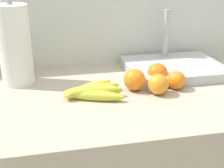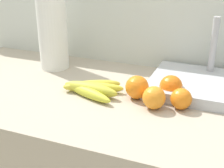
{
  "view_description": "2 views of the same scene",
  "coord_description": "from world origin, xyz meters",
  "px_view_note": "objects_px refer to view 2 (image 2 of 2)",
  "views": [
    {
      "loc": [
        -0.32,
        -0.92,
        1.32
      ],
      "look_at": [
        -0.13,
        -0.02,
        0.94
      ],
      "focal_mm": 48.38,
      "sensor_mm": 36.0,
      "label": 1
    },
    {
      "loc": [
        0.22,
        -0.87,
        1.34
      ],
      "look_at": [
        -0.11,
        -0.06,
        0.97
      ],
      "focal_mm": 50.06,
      "sensor_mm": 36.0,
      "label": 2
    }
  ],
  "objects_px": {
    "orange_center": "(137,87)",
    "orange_far_right": "(171,87)",
    "sink_basin": "(206,85)",
    "banana_bunch": "(91,88)",
    "orange_right": "(181,99)",
    "orange_back_right": "(154,98)",
    "paper_towel_roll": "(53,33)"
  },
  "relations": [
    {
      "from": "orange_far_right",
      "to": "orange_right",
      "type": "distance_m",
      "value": 0.08
    },
    {
      "from": "banana_bunch",
      "to": "orange_center",
      "type": "height_order",
      "value": "orange_center"
    },
    {
      "from": "orange_center",
      "to": "orange_right",
      "type": "xyz_separation_m",
      "value": [
        0.15,
        -0.02,
        -0.01
      ]
    },
    {
      "from": "orange_right",
      "to": "paper_towel_roll",
      "type": "bearing_deg",
      "value": 162.44
    },
    {
      "from": "orange_far_right",
      "to": "orange_right",
      "type": "xyz_separation_m",
      "value": [
        0.05,
        -0.07,
        -0.0
      ]
    },
    {
      "from": "banana_bunch",
      "to": "orange_back_right",
      "type": "relative_size",
      "value": 2.94
    },
    {
      "from": "orange_back_right",
      "to": "sink_basin",
      "type": "height_order",
      "value": "sink_basin"
    },
    {
      "from": "orange_center",
      "to": "sink_basin",
      "type": "bearing_deg",
      "value": 35.11
    },
    {
      "from": "banana_bunch",
      "to": "orange_right",
      "type": "height_order",
      "value": "orange_right"
    },
    {
      "from": "orange_far_right",
      "to": "orange_center",
      "type": "xyz_separation_m",
      "value": [
        -0.1,
        -0.05,
        0.0
      ]
    },
    {
      "from": "orange_back_right",
      "to": "paper_towel_roll",
      "type": "relative_size",
      "value": 0.22
    },
    {
      "from": "orange_center",
      "to": "sink_basin",
      "type": "xyz_separation_m",
      "value": [
        0.2,
        0.14,
        -0.02
      ]
    },
    {
      "from": "banana_bunch",
      "to": "orange_right",
      "type": "distance_m",
      "value": 0.3
    },
    {
      "from": "orange_right",
      "to": "paper_towel_roll",
      "type": "distance_m",
      "value": 0.58
    },
    {
      "from": "orange_right",
      "to": "banana_bunch",
      "type": "bearing_deg",
      "value": -178.98
    },
    {
      "from": "orange_center",
      "to": "paper_towel_roll",
      "type": "relative_size",
      "value": 0.24
    },
    {
      "from": "orange_right",
      "to": "paper_towel_roll",
      "type": "xyz_separation_m",
      "value": [
        -0.54,
        0.17,
        0.11
      ]
    },
    {
      "from": "paper_towel_roll",
      "to": "sink_basin",
      "type": "distance_m",
      "value": 0.61
    },
    {
      "from": "sink_basin",
      "to": "orange_right",
      "type": "bearing_deg",
      "value": -109.27
    },
    {
      "from": "orange_center",
      "to": "orange_far_right",
      "type": "bearing_deg",
      "value": 25.2
    },
    {
      "from": "orange_center",
      "to": "paper_towel_roll",
      "type": "bearing_deg",
      "value": 159.2
    },
    {
      "from": "orange_center",
      "to": "sink_basin",
      "type": "distance_m",
      "value": 0.25
    },
    {
      "from": "orange_far_right",
      "to": "orange_center",
      "type": "distance_m",
      "value": 0.11
    },
    {
      "from": "sink_basin",
      "to": "banana_bunch",
      "type": "bearing_deg",
      "value": -154.61
    },
    {
      "from": "orange_back_right",
      "to": "orange_right",
      "type": "relative_size",
      "value": 1.09
    },
    {
      "from": "paper_towel_roll",
      "to": "sink_basin",
      "type": "bearing_deg",
      "value": -0.86
    },
    {
      "from": "banana_bunch",
      "to": "sink_basin",
      "type": "relative_size",
      "value": 0.55
    },
    {
      "from": "orange_far_right",
      "to": "orange_center",
      "type": "relative_size",
      "value": 0.98
    },
    {
      "from": "orange_far_right",
      "to": "paper_towel_roll",
      "type": "bearing_deg",
      "value": 168.16
    },
    {
      "from": "orange_far_right",
      "to": "sink_basin",
      "type": "relative_size",
      "value": 0.2
    },
    {
      "from": "paper_towel_roll",
      "to": "sink_basin",
      "type": "xyz_separation_m",
      "value": [
        0.6,
        -0.01,
        -0.12
      ]
    },
    {
      "from": "banana_bunch",
      "to": "orange_center",
      "type": "distance_m",
      "value": 0.16
    }
  ]
}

